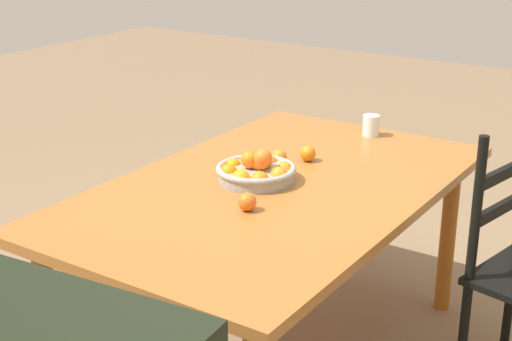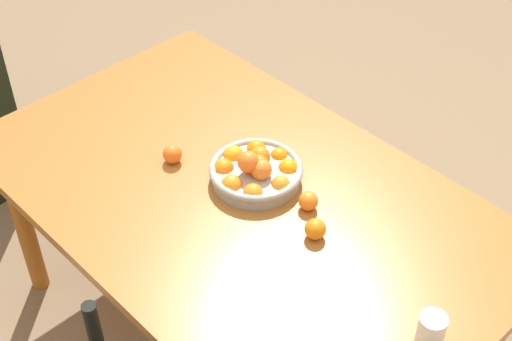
{
  "view_description": "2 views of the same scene",
  "coord_description": "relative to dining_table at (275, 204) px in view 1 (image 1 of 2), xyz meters",
  "views": [
    {
      "loc": [
        2.21,
        1.39,
        1.74
      ],
      "look_at": [
        0.01,
        -0.08,
        0.79
      ],
      "focal_mm": 53.22,
      "sensor_mm": 36.0,
      "label": 1
    },
    {
      "loc": [
        -1.26,
        1.14,
        2.33
      ],
      "look_at": [
        0.01,
        -0.08,
        0.79
      ],
      "focal_mm": 51.82,
      "sensor_mm": 36.0,
      "label": 2
    }
  ],
  "objects": [
    {
      "name": "orange_loose_2",
      "position": [
        0.26,
        0.05,
        0.11
      ],
      "size": [
        0.06,
        0.06,
        0.06
      ],
      "primitive_type": "sphere",
      "color": "orange",
      "rests_on": "dining_table"
    },
    {
      "name": "orange_loose_1",
      "position": [
        -0.29,
        -0.03,
        0.11
      ],
      "size": [
        0.06,
        0.06,
        0.06
      ],
      "primitive_type": "sphere",
      "color": "orange",
      "rests_on": "dining_table"
    },
    {
      "name": "fruit_bowl",
      "position": [
        0.01,
        -0.08,
        0.12
      ],
      "size": [
        0.3,
        0.3,
        0.13
      ],
      "color": "#9A9B96",
      "rests_on": "dining_table"
    },
    {
      "name": "drinking_glass",
      "position": [
        -0.75,
        0.03,
        0.12
      ],
      "size": [
        0.07,
        0.07,
        0.09
      ],
      "primitive_type": "cylinder",
      "color": "silver",
      "rests_on": "dining_table"
    },
    {
      "name": "orange_loose_0",
      "position": [
        -0.2,
        -0.11,
        0.11
      ],
      "size": [
        0.06,
        0.06,
        0.06
      ],
      "primitive_type": "sphere",
      "color": "orange",
      "rests_on": "dining_table"
    },
    {
      "name": "dining_table",
      "position": [
        0.0,
        0.0,
        0.0
      ],
      "size": [
        1.75,
        1.06,
        0.75
      ],
      "color": "#9E612A",
      "rests_on": "ground"
    }
  ]
}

